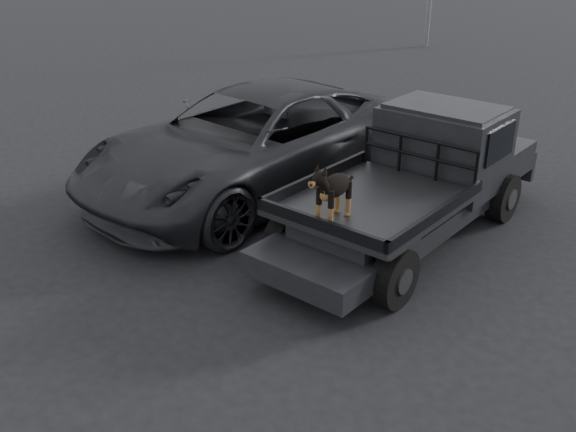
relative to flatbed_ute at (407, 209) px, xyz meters
The scene contains 6 objects.
ground 2.30m from the flatbed_ute, 70.90° to the right, with size 120.00×120.00×0.00m, color black.
flatbed_ute is the anchor object (origin of this frame).
ute_cab 1.31m from the flatbed_ute, 90.00° to the left, with size 1.72×1.30×0.88m, color black, non-canonical shape.
headache_rack 0.76m from the flatbed_ute, 90.00° to the left, with size 1.80×0.08×0.55m, color black, non-canonical shape.
dog 1.94m from the flatbed_ute, 92.00° to the right, with size 0.32×0.60×0.74m, color black, non-canonical shape.
parked_suv 2.96m from the flatbed_ute, behind, with size 2.90×6.29×1.75m, color #29292E.
Camera 1 is at (3.37, -5.49, 4.27)m, focal length 40.00 mm.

